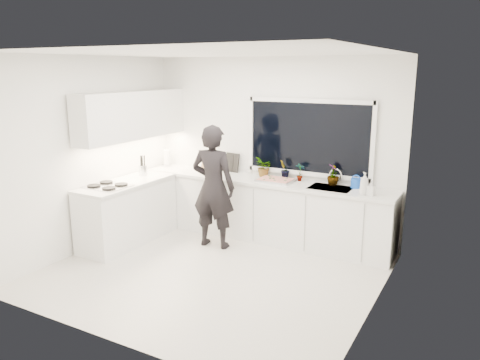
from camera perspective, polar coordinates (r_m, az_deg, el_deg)
The scene contains 25 objects.
floor at distance 6.06m, azimuth -3.51°, elevation -11.31°, with size 4.00×3.50×0.02m, color beige.
wall_back at distance 7.15m, azimuth 3.89°, elevation 3.95°, with size 4.00×0.02×2.70m, color white.
wall_left at distance 6.90m, azimuth -17.96°, elevation 2.99°, with size 0.02×3.50×2.70m, color white.
wall_right at distance 4.88m, azimuth 16.66°, elevation -1.05°, with size 0.02×3.50×2.70m, color white.
ceiling at distance 5.51m, azimuth -3.92°, elevation 15.35°, with size 4.00×3.50×0.02m, color white.
window at distance 6.86m, azimuth 8.36°, elevation 5.13°, with size 1.80×0.02×1.00m, color black.
base_cabinets_back at distance 7.08m, azimuth 2.71°, elevation -3.68°, with size 3.92×0.58×0.88m, color white.
base_cabinets_left at distance 7.12m, azimuth -13.50°, elevation -3.97°, with size 0.58×1.60×0.88m, color white.
countertop_back at distance 6.95m, azimuth 2.72°, elevation -0.08°, with size 3.94×0.62×0.04m, color silver.
countertop_left at distance 7.00m, azimuth -13.71°, elevation -0.37°, with size 0.62×1.60×0.04m, color silver.
upper_cabinets at distance 7.18m, azimuth -12.96°, elevation 7.71°, with size 0.34×2.10×0.70m, color white.
sink at distance 6.59m, azimuth 10.98°, elevation -1.34°, with size 0.58×0.42×0.14m, color silver.
faucet at distance 6.74m, azimuth 11.56°, elevation 0.36°, with size 0.03×0.03×0.22m, color silver.
stovetop at distance 6.76m, azimuth -15.84°, elevation -0.68°, with size 0.56×0.48×0.03m, color black.
person at distance 6.65m, azimuth -3.28°, elevation -0.85°, with size 0.65×0.42×1.77m, color black.
pizza_tray at distance 6.83m, azimuth 4.38°, elevation -0.05°, with size 0.51×0.38×0.03m, color silver.
pizza at distance 6.83m, azimuth 4.39°, elevation 0.09°, with size 0.47×0.33×0.01m, color red.
watering_can at distance 6.63m, azimuth 13.94°, elevation -0.38°, with size 0.14×0.14×0.13m, color blue.
paper_towel_roll at distance 7.97m, azimuth -8.90°, elevation 2.62°, with size 0.11×0.11×0.26m, color silver.
knife_block at distance 7.57m, azimuth -4.08°, elevation 2.02°, with size 0.13×0.10×0.22m, color #A06E4A.
utensil_crock at distance 7.34m, azimuth -11.73°, elevation 1.17°, with size 0.13×0.13×0.16m, color #ADADB2.
picture_frame_large at distance 7.48m, azimuth -1.54°, elevation 2.14°, with size 0.22×0.02×0.28m, color black.
picture_frame_small at distance 7.43m, azimuth -0.95°, elevation 2.15°, with size 0.25×0.02×0.30m, color black.
herb_plants at distance 6.95m, azimuth 5.53°, elevation 1.28°, with size 1.37×0.36×0.30m.
soap_bottles at distance 6.27m, azimuth 15.14°, elevation -0.60°, with size 0.22×0.16×0.29m.
Camera 1 is at (2.96, -4.64, 2.52)m, focal length 35.00 mm.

